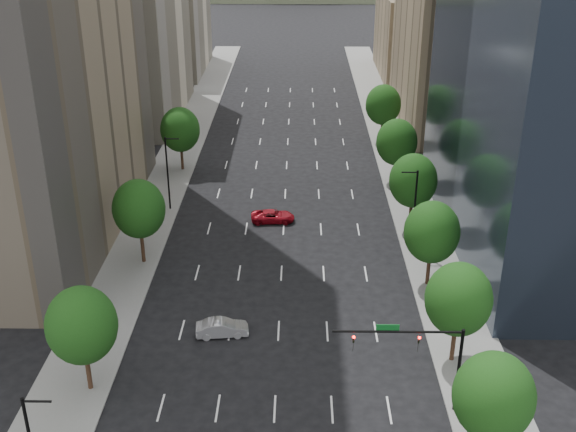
{
  "coord_description": "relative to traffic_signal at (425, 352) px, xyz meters",
  "views": [
    {
      "loc": [
        1.6,
        -10.59,
        34.35
      ],
      "look_at": [
        0.72,
        46.19,
        8.0
      ],
      "focal_mm": 43.94,
      "sensor_mm": 36.0,
      "label": 1
    }
  ],
  "objects": [
    {
      "name": "tree_right_2",
      "position": [
        3.47,
        18.0,
        0.43
      ],
      "size": [
        5.2,
        5.2,
        8.61
      ],
      "color": "#382316",
      "rests_on": "ground"
    },
    {
      "name": "filler_left",
      "position": [
        -35.53,
        106.0,
        3.83
      ],
      "size": [
        14.0,
        26.0,
        18.0
      ],
      "primitive_type": "cube",
      "color": "beige",
      "rests_on": "ground"
    },
    {
      "name": "tree_right_4",
      "position": [
        3.47,
        44.0,
        0.29
      ],
      "size": [
        5.2,
        5.2,
        8.46
      ],
      "color": "#382316",
      "rests_on": "ground"
    },
    {
      "name": "car_red_far",
      "position": [
        -11.79,
        31.88,
        -4.49
      ],
      "size": [
        5.03,
        2.52,
        1.37
      ],
      "primitive_type": "imported",
      "rotation": [
        0.0,
        0.0,
        1.62
      ],
      "color": "maroon",
      "rests_on": "ground"
    },
    {
      "name": "tree_right_5",
      "position": [
        3.47,
        60.0,
        0.58
      ],
      "size": [
        5.2,
        5.2,
        8.75
      ],
      "color": "#382316",
      "rests_on": "ground"
    },
    {
      "name": "tree_right_0",
      "position": [
        3.47,
        -5.0,
        0.22
      ],
      "size": [
        5.2,
        5.2,
        8.39
      ],
      "color": "#382316",
      "rests_on": "ground"
    },
    {
      "name": "tree_right_3",
      "position": [
        3.47,
        30.0,
        0.72
      ],
      "size": [
        5.2,
        5.2,
        8.89
      ],
      "color": "#382316",
      "rests_on": "ground"
    },
    {
      "name": "parking_tan_right",
      "position": [
        14.47,
        70.0,
        9.83
      ],
      "size": [
        14.0,
        30.0,
        30.0
      ],
      "primitive_type": "cube",
      "color": "#8C7759",
      "rests_on": "ground"
    },
    {
      "name": "tree_left_0",
      "position": [
        -24.53,
        2.0,
        0.58
      ],
      "size": [
        5.2,
        5.2,
        8.75
      ],
      "color": "#382316",
      "rests_on": "ground"
    },
    {
      "name": "sidewalk_right",
      "position": [
        4.97,
        30.0,
        -5.1
      ],
      "size": [
        6.0,
        200.0,
        0.15
      ],
      "primitive_type": "cube",
      "color": "slate",
      "rests_on": "ground"
    },
    {
      "name": "car_silver",
      "position": [
        -15.28,
        9.27,
        -4.44
      ],
      "size": [
        4.6,
        2.09,
        1.46
      ],
      "primitive_type": "imported",
      "rotation": [
        0.0,
        0.0,
        1.7
      ],
      "color": "#A7A7AD",
      "rests_on": "ground"
    },
    {
      "name": "midrise_cream_left",
      "position": [
        -35.53,
        73.0,
        12.33
      ],
      "size": [
        14.0,
        30.0,
        35.0
      ],
      "primitive_type": "cube",
      "color": "beige",
      "rests_on": "ground"
    },
    {
      "name": "sidewalk_left",
      "position": [
        -26.03,
        30.0,
        -5.1
      ],
      "size": [
        6.0,
        200.0,
        0.15
      ],
      "primitive_type": "cube",
      "color": "slate",
      "rests_on": "ground"
    },
    {
      "name": "traffic_signal",
      "position": [
        0.0,
        0.0,
        0.0
      ],
      "size": [
        9.12,
        0.4,
        7.38
      ],
      "color": "black",
      "rests_on": "ground"
    },
    {
      "name": "tree_right_1",
      "position": [
        3.47,
        6.0,
        0.58
      ],
      "size": [
        5.2,
        5.2,
        8.75
      ],
      "color": "#382316",
      "rests_on": "ground"
    },
    {
      "name": "streetlight_rn",
      "position": [
        2.91,
        25.0,
        -0.33
      ],
      "size": [
        1.7,
        0.2,
        9.0
      ],
      "color": "black",
      "rests_on": "ground"
    },
    {
      "name": "tree_left_1",
      "position": [
        -24.53,
        22.0,
        0.79
      ],
      "size": [
        5.2,
        5.2,
        8.97
      ],
      "color": "#382316",
      "rests_on": "ground"
    },
    {
      "name": "filler_right",
      "position": [
        14.47,
        103.0,
        2.83
      ],
      "size": [
        14.0,
        26.0,
        16.0
      ],
      "primitive_type": "cube",
      "color": "#8C7759",
      "rests_on": "ground"
    },
    {
      "name": "tree_left_2",
      "position": [
        -24.53,
        48.0,
        0.5
      ],
      "size": [
        5.2,
        5.2,
        8.68
      ],
      "color": "#382316",
      "rests_on": "ground"
    },
    {
      "name": "streetlight_ln",
      "position": [
        -23.96,
        35.0,
        -0.33
      ],
      "size": [
        1.7,
        0.2,
        9.0
      ],
      "color": "black",
      "rests_on": "ground"
    }
  ]
}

